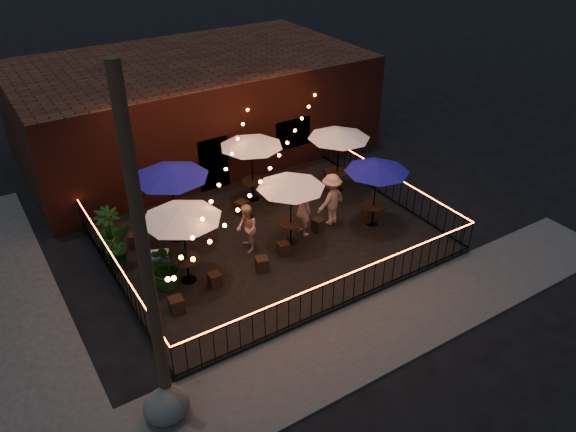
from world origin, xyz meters
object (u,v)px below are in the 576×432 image
(cafe_table_1, at_px, (170,173))
(cafe_table_5, at_px, (339,134))
(cooler, at_px, (160,264))
(cafe_table_3, at_px, (251,142))
(cafe_table_4, at_px, (377,168))
(cafe_table_0, at_px, (181,214))
(cafe_table_2, at_px, (291,184))
(boulder, at_px, (167,406))
(utility_pole, at_px, (146,267))

(cafe_table_1, xyz_separation_m, cafe_table_5, (6.36, -0.13, -0.14))
(cafe_table_1, bearing_deg, cooler, -127.56)
(cafe_table_3, bearing_deg, cafe_table_4, -54.64)
(cafe_table_0, relative_size, cafe_table_3, 1.06)
(cafe_table_2, relative_size, cafe_table_5, 0.98)
(cafe_table_4, bearing_deg, cafe_table_2, 169.55)
(cafe_table_4, bearing_deg, cooler, 170.92)
(cooler, bearing_deg, cafe_table_5, 33.67)
(boulder, bearing_deg, cafe_table_0, 60.59)
(cafe_table_3, distance_m, cooler, 5.55)
(cafe_table_0, relative_size, cafe_table_1, 0.94)
(utility_pole, relative_size, cafe_table_4, 3.23)
(cafe_table_1, bearing_deg, cafe_table_5, -1.13)
(cafe_table_3, relative_size, boulder, 2.55)
(cafe_table_0, distance_m, cafe_table_3, 5.11)
(cafe_table_1, xyz_separation_m, cafe_table_4, (5.98, -2.71, -0.28))
(cafe_table_1, bearing_deg, boulder, -114.72)
(utility_pole, distance_m, cafe_table_3, 9.59)
(cafe_table_5, height_order, cooler, cafe_table_5)
(cafe_table_2, bearing_deg, cafe_table_3, 83.51)
(cafe_table_1, bearing_deg, cafe_table_4, -24.39)
(boulder, bearing_deg, cafe_table_4, 22.47)
(cafe_table_2, bearing_deg, cafe_table_5, 31.35)
(utility_pole, relative_size, cooler, 10.12)
(cafe_table_5, relative_size, boulder, 2.90)
(cafe_table_0, height_order, cafe_table_1, cafe_table_1)
(cafe_table_1, distance_m, boulder, 7.38)
(cafe_table_1, bearing_deg, utility_pole, -114.69)
(cafe_table_3, relative_size, cooler, 3.14)
(cafe_table_4, bearing_deg, utility_pole, -158.57)
(cafe_table_2, distance_m, cooler, 4.61)
(utility_pole, bearing_deg, cafe_table_5, 33.31)
(cafe_table_5, bearing_deg, boulder, -146.01)
(cafe_table_1, relative_size, cafe_table_5, 1.00)
(cafe_table_4, height_order, cafe_table_5, cafe_table_5)
(boulder, bearing_deg, cafe_table_3, 49.36)
(utility_pole, relative_size, cafe_table_0, 3.05)
(cafe_table_3, distance_m, boulder, 9.92)
(cafe_table_1, height_order, boulder, cafe_table_1)
(utility_pole, bearing_deg, cafe_table_3, 48.96)
(cafe_table_2, bearing_deg, cooler, 171.89)
(boulder, bearing_deg, cafe_table_5, 33.99)
(cafe_table_2, height_order, cooler, cafe_table_2)
(cafe_table_2, height_order, cafe_table_4, cafe_table_2)
(cafe_table_1, bearing_deg, cafe_table_3, 15.91)
(cafe_table_3, bearing_deg, cafe_table_0, -141.11)
(cooler, bearing_deg, cafe_table_4, 13.83)
(utility_pole, xyz_separation_m, cooler, (1.64, 4.61, -3.45))
(cafe_table_0, bearing_deg, boulder, -119.41)
(utility_pole, distance_m, cafe_table_2, 7.29)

